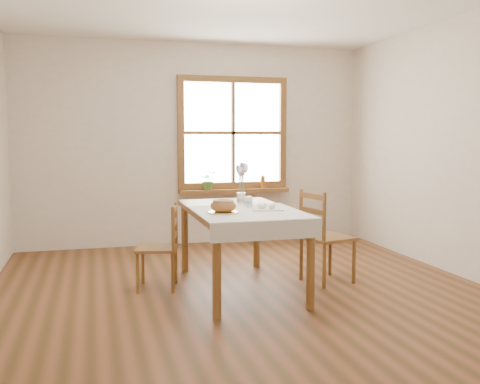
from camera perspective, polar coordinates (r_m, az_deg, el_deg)
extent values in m
plane|color=brown|center=(4.77, 0.98, -11.19)|extent=(5.00, 5.00, 0.00)
cube|color=silver|center=(6.99, -4.82, 5.08)|extent=(4.50, 0.10, 2.60)
cube|color=silver|center=(2.27, 19.13, 2.92)|extent=(4.50, 0.10, 2.60)
cube|color=silver|center=(5.62, 23.64, 4.39)|extent=(0.10, 5.00, 2.60)
cube|color=brown|center=(7.10, -0.76, 11.91)|extent=(1.46, 0.08, 0.08)
cube|color=brown|center=(7.09, -0.75, 0.75)|extent=(1.46, 0.08, 0.08)
cube|color=brown|center=(6.92, -6.32, 6.30)|extent=(0.08, 0.08, 1.30)
cube|color=brown|center=(7.27, 4.55, 6.30)|extent=(0.08, 0.08, 1.30)
cube|color=brown|center=(7.06, -0.75, 6.33)|extent=(0.04, 0.06, 1.30)
cube|color=brown|center=(7.06, -0.75, 6.33)|extent=(1.30, 0.06, 0.04)
cube|color=white|center=(7.09, -0.82, 6.33)|extent=(1.30, 0.01, 1.30)
cube|color=brown|center=(7.04, -0.62, 0.14)|extent=(1.46, 0.20, 0.05)
cube|color=brown|center=(4.89, 0.00, -2.04)|extent=(0.90, 1.60, 0.05)
cylinder|color=brown|center=(4.17, -2.49, -8.72)|extent=(0.07, 0.07, 0.70)
cylinder|color=brown|center=(4.40, 7.55, -7.97)|extent=(0.07, 0.07, 0.70)
cylinder|color=brown|center=(5.59, -5.91, -4.96)|extent=(0.07, 0.07, 0.70)
cylinder|color=brown|center=(5.76, 1.79, -4.59)|extent=(0.07, 0.07, 0.70)
cube|color=silver|center=(4.60, 1.01, -2.18)|extent=(0.91, 0.99, 0.01)
cylinder|color=white|center=(4.51, -1.79, -2.19)|extent=(0.29, 0.29, 0.01)
ellipsoid|color=#AF693E|center=(4.51, -1.79, -1.35)|extent=(0.22, 0.22, 0.12)
cube|color=silver|center=(4.73, 2.96, -1.82)|extent=(0.31, 0.28, 0.01)
cylinder|color=white|center=(4.97, 0.67, -0.98)|extent=(0.06, 0.06, 0.09)
cylinder|color=white|center=(4.89, 1.05, -1.03)|extent=(0.07, 0.07, 0.10)
cylinder|color=white|center=(5.24, 0.12, -0.69)|extent=(0.10, 0.10, 0.10)
imported|color=#3D712D|center=(6.95, -3.38, 1.04)|extent=(0.24, 0.26, 0.19)
cylinder|color=#AA601F|center=(7.14, 2.45, 1.11)|extent=(0.07, 0.07, 0.17)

